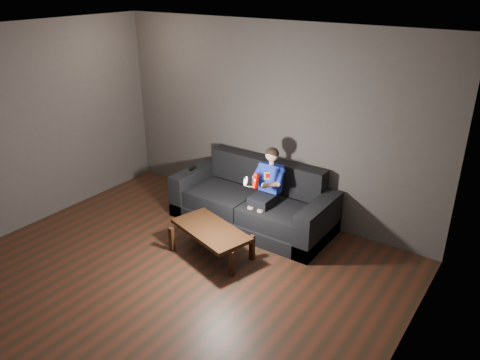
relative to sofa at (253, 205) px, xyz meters
The scene contains 10 objects.
floor 2.03m from the sofa, 91.70° to the right, with size 5.00×5.00×0.00m, color black.
back_wall 1.18m from the sofa, 96.87° to the left, with size 5.00×0.04×2.70m, color #3F3736.
right_wall 3.33m from the sofa, 39.42° to the right, with size 0.04×5.00×2.70m, color #3F3736.
ceiling 3.14m from the sofa, 91.70° to the right, with size 5.00×5.00×0.02m, color white.
sofa is the anchor object (origin of this frame).
child 0.50m from the sofa, 14.61° to the right, with size 0.42×0.52×1.04m.
wii_remote_red 0.85m from the sofa, 54.48° to the right, with size 0.06×0.08×0.19m.
nunchuk_white 0.76m from the sofa, 68.37° to the right, with size 0.07×0.09×0.14m.
wii_remote_black 1.07m from the sofa, behind, with size 0.06×0.16×0.03m.
coffee_table 0.98m from the sofa, 88.80° to the right, with size 1.13×0.78×0.37m.
Camera 1 is at (3.22, -2.86, 3.24)m, focal length 35.00 mm.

